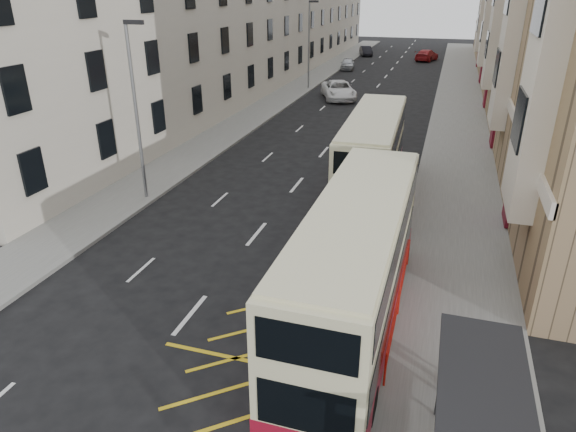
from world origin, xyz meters
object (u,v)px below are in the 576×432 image
(pedestrian_far, at_px, (465,361))
(car_red, at_px, (427,55))
(street_lamp_near, at_px, (136,103))
(white_van, at_px, (339,90))
(pedestrian_mid, at_px, (464,362))
(car_dark, at_px, (366,51))
(double_decker_front, at_px, (355,269))
(car_silver, at_px, (347,64))
(double_decker_rear, at_px, (372,156))
(street_lamp_far, at_px, (309,40))

(pedestrian_far, relative_size, car_red, 0.37)
(pedestrian_far, bearing_deg, street_lamp_near, -16.06)
(white_van, bearing_deg, pedestrian_mid, -93.90)
(street_lamp_near, bearing_deg, car_dark, 88.86)
(double_decker_front, distance_m, car_silver, 52.23)
(street_lamp_near, bearing_deg, white_van, 81.73)
(pedestrian_far, xyz_separation_m, car_red, (-4.54, 63.87, -0.34))
(car_dark, xyz_separation_m, car_red, (8.76, -3.05, 0.08))
(pedestrian_far, distance_m, white_van, 36.88)
(car_silver, relative_size, car_red, 0.77)
(street_lamp_near, bearing_deg, double_decker_front, -32.69)
(car_silver, xyz_separation_m, car_dark, (0.00, 13.89, -0.01))
(street_lamp_near, xyz_separation_m, double_decker_rear, (10.18, 3.62, -2.59))
(street_lamp_near, relative_size, street_lamp_far, 1.00)
(street_lamp_far, xyz_separation_m, pedestrian_far, (14.45, -39.11, -3.55))
(street_lamp_far, bearing_deg, car_dark, 87.63)
(car_red, bearing_deg, double_decker_rear, 104.47)
(pedestrian_far, height_order, car_silver, pedestrian_far)
(double_decker_front, height_order, car_dark, double_decker_front)
(street_lamp_far, distance_m, double_decker_front, 39.05)
(street_lamp_far, distance_m, double_decker_rear, 28.39)
(car_dark, bearing_deg, pedestrian_far, -96.91)
(double_decker_rear, xyz_separation_m, pedestrian_mid, (4.28, -12.65, -1.07))
(white_van, xyz_separation_m, car_silver, (-2.66, 17.72, -0.12))
(street_lamp_near, xyz_separation_m, white_van, (3.81, 26.20, -3.85))
(street_lamp_near, distance_m, double_decker_rear, 11.11)
(double_decker_front, height_order, car_red, double_decker_front)
(pedestrian_far, bearing_deg, double_decker_front, -14.32)
(car_red, bearing_deg, pedestrian_far, 108.24)
(pedestrian_mid, bearing_deg, car_red, 78.81)
(pedestrian_far, relative_size, white_van, 0.33)
(street_lamp_near, xyz_separation_m, car_dark, (1.15, 57.82, -3.97))
(double_decker_front, distance_m, car_red, 62.08)
(double_decker_front, distance_m, car_dark, 65.91)
(car_red, bearing_deg, car_silver, 65.22)
(street_lamp_near, height_order, white_van, street_lamp_near)
(white_van, distance_m, car_red, 29.21)
(double_decker_front, height_order, white_van, double_decker_front)
(pedestrian_mid, distance_m, car_silver, 54.60)
(street_lamp_near, height_order, pedestrian_far, street_lamp_near)
(double_decker_rear, bearing_deg, pedestrian_far, -73.40)
(pedestrian_mid, xyz_separation_m, pedestrian_far, (-0.01, -0.08, 0.10))
(white_van, bearing_deg, car_red, 57.21)
(pedestrian_mid, height_order, car_silver, pedestrian_mid)
(pedestrian_far, relative_size, car_dark, 0.46)
(street_lamp_near, height_order, pedestrian_mid, street_lamp_near)
(pedestrian_mid, distance_m, car_dark, 68.16)
(double_decker_front, xyz_separation_m, double_decker_rear, (-1.17, 10.91, -0.07))
(street_lamp_far, xyz_separation_m, pedestrian_mid, (14.46, -39.03, -3.66))
(street_lamp_near, xyz_separation_m, pedestrian_mid, (14.46, -9.03, -3.66))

